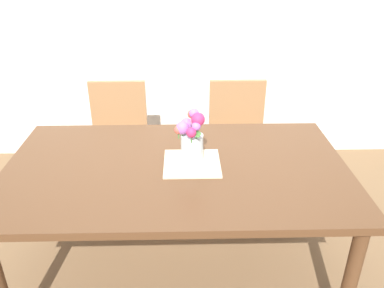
{
  "coord_description": "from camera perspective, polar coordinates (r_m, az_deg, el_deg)",
  "views": [
    {
      "loc": [
        0.04,
        -1.78,
        1.79
      ],
      "look_at": [
        0.08,
        0.02,
        0.87
      ],
      "focal_mm": 36.47,
      "sensor_mm": 36.0,
      "label": 1
    }
  ],
  "objects": [
    {
      "name": "chair_right",
      "position": [
        2.97,
        6.67,
        1.63
      ],
      "size": [
        0.42,
        0.42,
        0.9
      ],
      "rotation": [
        0.0,
        0.0,
        3.14
      ],
      "color": "#9E7047",
      "rests_on": "ground_plane"
    },
    {
      "name": "flower_vase",
      "position": [
        2.01,
        -0.07,
        0.87
      ],
      "size": [
        0.15,
        0.22,
        0.29
      ],
      "color": "silver",
      "rests_on": "placemat"
    },
    {
      "name": "dining_table",
      "position": [
        2.11,
        -2.29,
        -5.02
      ],
      "size": [
        1.81,
        1.06,
        0.75
      ],
      "color": "brown",
      "rests_on": "ground_plane"
    },
    {
      "name": "placemat",
      "position": [
        2.08,
        0.0,
        -2.84
      ],
      "size": [
        0.3,
        0.3,
        0.01
      ],
      "primitive_type": "cube",
      "color": "beige",
      "rests_on": "dining_table"
    },
    {
      "name": "ground_plane",
      "position": [
        2.53,
        -2.0,
        -17.99
      ],
      "size": [
        12.0,
        12.0,
        0.0
      ],
      "primitive_type": "plane",
      "color": "brown"
    },
    {
      "name": "chair_left",
      "position": [
        2.98,
        -10.72,
        1.43
      ],
      "size": [
        0.42,
        0.42,
        0.9
      ],
      "rotation": [
        0.0,
        0.0,
        3.14
      ],
      "color": "#9E7047",
      "rests_on": "ground_plane"
    }
  ]
}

